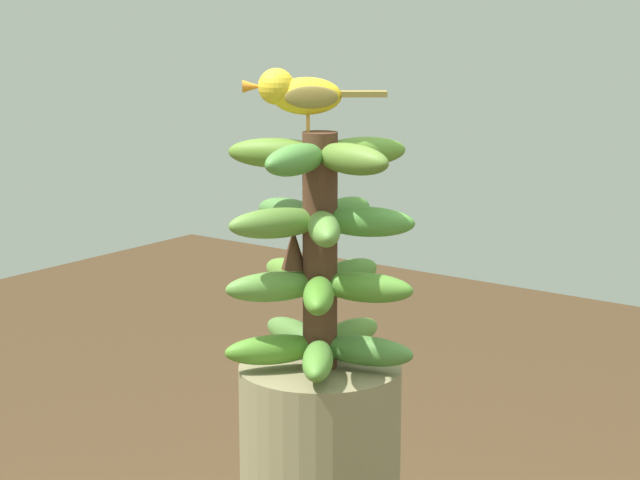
% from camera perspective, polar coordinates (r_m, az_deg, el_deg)
% --- Properties ---
extents(banana_bunch, '(0.28, 0.28, 0.34)m').
position_cam_1_polar(banana_bunch, '(1.63, -0.02, -0.59)').
color(banana_bunch, '#4C2D1E').
rests_on(banana_bunch, banana_tree).
extents(perched_bird, '(0.17, 0.14, 0.09)m').
position_cam_1_polar(perched_bird, '(1.62, -1.06, 7.38)').
color(perched_bird, '#C68933').
rests_on(perched_bird, banana_bunch).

